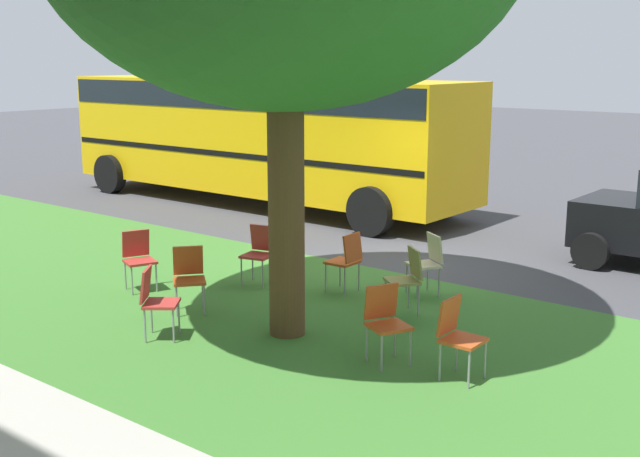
{
  "coord_description": "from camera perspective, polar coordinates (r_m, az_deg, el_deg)",
  "views": [
    {
      "loc": [
        -7.06,
        10.5,
        3.35
      ],
      "look_at": [
        0.02,
        1.62,
        0.9
      ],
      "focal_mm": 44.62,
      "sensor_mm": 36.0,
      "label": 1
    }
  ],
  "objects": [
    {
      "name": "ground",
      "position": [
        13.09,
        4.49,
        -2.69
      ],
      "size": [
        80.0,
        80.0,
        0.0
      ],
      "primitive_type": "plane",
      "color": "#424247"
    },
    {
      "name": "grass_verge",
      "position": [
        10.69,
        -5.24,
        -6.12
      ],
      "size": [
        48.0,
        6.0,
        0.01
      ],
      "primitive_type": "cube",
      "color": "#3D752D",
      "rests_on": "ground"
    },
    {
      "name": "chair_0",
      "position": [
        11.91,
        -12.9,
        -1.89
      ],
      "size": [
        0.55,
        0.54,
        0.88
      ],
      "color": "#B7332D",
      "rests_on": "ground"
    },
    {
      "name": "chair_1",
      "position": [
        11.5,
        1.92,
        -2.09
      ],
      "size": [
        0.43,
        0.43,
        0.88
      ],
      "color": "#C64C1E",
      "rests_on": "ground"
    },
    {
      "name": "chair_2",
      "position": [
        10.64,
        6.28,
        -3.33
      ],
      "size": [
        0.58,
        0.58,
        0.88
      ],
      "color": "olive",
      "rests_on": "ground"
    },
    {
      "name": "chair_3",
      "position": [
        11.5,
        7.74,
        -2.2
      ],
      "size": [
        0.57,
        0.58,
        0.88
      ],
      "color": "beige",
      "rests_on": "ground"
    },
    {
      "name": "chair_4",
      "position": [
        8.91,
        4.73,
        -6.4
      ],
      "size": [
        0.56,
        0.56,
        0.88
      ],
      "color": "#C64C1E",
      "rests_on": "ground"
    },
    {
      "name": "chair_5",
      "position": [
        9.81,
        -11.74,
        -4.85
      ],
      "size": [
        0.59,
        0.58,
        0.88
      ],
      "color": "#B7332D",
      "rests_on": "ground"
    },
    {
      "name": "chair_6",
      "position": [
        10.77,
        -9.39,
        -3.23
      ],
      "size": [
        0.59,
        0.58,
        0.88
      ],
      "color": "#C64C1E",
      "rests_on": "ground"
    },
    {
      "name": "chair_7",
      "position": [
        8.56,
        9.83,
        -7.32
      ],
      "size": [
        0.42,
        0.42,
        0.88
      ],
      "color": "#C64C1E",
      "rests_on": "ground"
    },
    {
      "name": "chair_8",
      "position": [
        11.99,
        -4.36,
        -1.52
      ],
      "size": [
        0.5,
        0.51,
        0.88
      ],
      "color": "#B7332D",
      "rests_on": "ground"
    },
    {
      "name": "school_bus",
      "position": [
        18.45,
        -4.33,
        7.19
      ],
      "size": [
        10.4,
        2.8,
        2.88
      ],
      "color": "yellow",
      "rests_on": "ground"
    }
  ]
}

